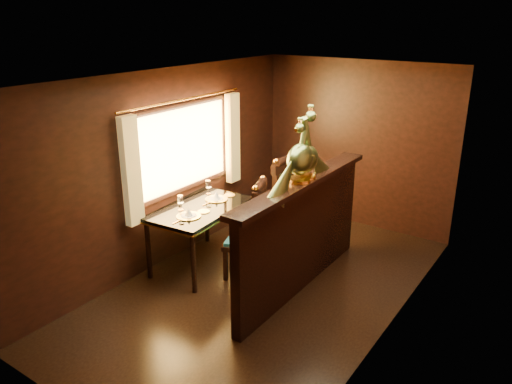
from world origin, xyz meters
TOP-DOWN VIEW (x-y plane):
  - ground at (0.00, 0.00)m, footprint 5.00×5.00m
  - room_shell at (-0.09, 0.02)m, footprint 3.04×5.04m
  - partition at (0.32, 0.30)m, footprint 0.26×2.70m
  - dining_table at (-1.03, 0.06)m, footprint 0.93×1.43m
  - chair_left at (-0.29, 0.19)m, footprint 0.59×0.61m
  - chair_right at (-0.41, 0.96)m, footprint 0.50×0.56m
  - peacock_left at (0.33, 0.21)m, footprint 0.26×0.70m
  - peacock_right at (0.33, 0.36)m, footprint 0.23×0.61m

SIDE VIEW (x-z plane):
  - ground at x=0.00m, z-range 0.00..0.00m
  - chair_left at x=-0.29m, z-range 0.03..1.30m
  - partition at x=0.32m, z-range 0.03..1.39m
  - chair_right at x=-0.41m, z-range 0.03..1.42m
  - dining_table at x=-1.03m, z-range 0.23..1.24m
  - room_shell at x=-0.09m, z-range 0.32..2.84m
  - peacock_right at x=0.33m, z-range 1.36..2.09m
  - peacock_left at x=0.33m, z-range 1.36..2.19m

